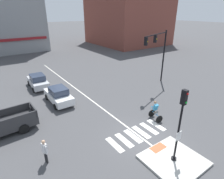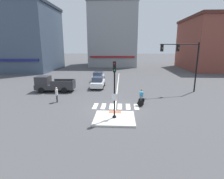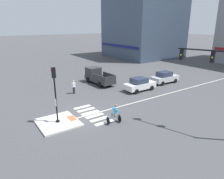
{
  "view_description": "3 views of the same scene",
  "coord_description": "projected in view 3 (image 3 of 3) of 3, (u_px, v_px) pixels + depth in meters",
  "views": [
    {
      "loc": [
        -8.14,
        -7.55,
        8.59
      ],
      "look_at": [
        0.99,
        5.46,
        1.76
      ],
      "focal_mm": 29.6,
      "sensor_mm": 36.0,
      "label": 1
    },
    {
      "loc": [
        0.56,
        -16.62,
        5.9
      ],
      "look_at": [
        -0.5,
        2.89,
        1.25
      ],
      "focal_mm": 28.81,
      "sensor_mm": 36.0,
      "label": 2
    },
    {
      "loc": [
        15.5,
        -7.67,
        8.0
      ],
      "look_at": [
        -0.06,
        3.0,
        1.99
      ],
      "focal_mm": 33.01,
      "sensor_mm": 36.0,
      "label": 3
    }
  ],
  "objects": [
    {
      "name": "ground_plane",
      "position": [
        85.0,
        116.0,
        18.74
      ],
      "size": [
        300.0,
        300.0,
        0.0
      ],
      "primitive_type": "plane",
      "color": "#474749"
    },
    {
      "name": "traffic_island",
      "position": [
        58.0,
        123.0,
        17.33
      ],
      "size": [
        3.39,
        3.22,
        0.15
      ],
      "primitive_type": "cube",
      "color": "beige",
      "rests_on": "ground"
    },
    {
      "name": "tactile_pad_front",
      "position": [
        72.0,
        118.0,
        17.99
      ],
      "size": [
        1.1,
        0.6,
        0.01
      ],
      "primitive_type": "cube",
      "color": "#DB5B38",
      "rests_on": "traffic_island"
    },
    {
      "name": "signal_pole",
      "position": [
        55.0,
        90.0,
        16.45
      ],
      "size": [
        0.44,
        0.38,
        4.66
      ],
      "color": "black",
      "rests_on": "traffic_island"
    },
    {
      "name": "crosswalk_stripe_a",
      "position": [
        82.0,
        107.0,
        20.78
      ],
      "size": [
        0.44,
        1.8,
        0.01
      ],
      "primitive_type": "cube",
      "color": "silver",
      "rests_on": "ground"
    },
    {
      "name": "crosswalk_stripe_b",
      "position": [
        86.0,
        110.0,
        20.12
      ],
      "size": [
        0.44,
        1.8,
        0.01
      ],
      "primitive_type": "cube",
      "color": "silver",
      "rests_on": "ground"
    },
    {
      "name": "crosswalk_stripe_c",
      "position": [
        90.0,
        113.0,
        19.47
      ],
      "size": [
        0.44,
        1.8,
        0.01
      ],
      "primitive_type": "cube",
      "color": "silver",
      "rests_on": "ground"
    },
    {
      "name": "crosswalk_stripe_d",
      "position": [
        95.0,
        116.0,
        18.81
      ],
      "size": [
        0.44,
        1.8,
        0.01
      ],
      "primitive_type": "cube",
      "color": "silver",
      "rests_on": "ground"
    },
    {
      "name": "crosswalk_stripe_e",
      "position": [
        99.0,
        119.0,
        18.15
      ],
      "size": [
        0.44,
        1.8,
        0.01
      ],
      "primitive_type": "cube",
      "color": "silver",
      "rests_on": "ground"
    },
    {
      "name": "crosswalk_stripe_f",
      "position": [
        104.0,
        123.0,
        17.5
      ],
      "size": [
        0.44,
        1.8,
        0.01
      ],
      "primitive_type": "cube",
      "color": "silver",
      "rests_on": "ground"
    },
    {
      "name": "lane_centre_line",
      "position": [
        161.0,
        95.0,
        24.16
      ],
      "size": [
        0.14,
        28.0,
        0.01
      ],
      "primitive_type": "cube",
      "color": "silver",
      "rests_on": "ground"
    },
    {
      "name": "building_corner_left",
      "position": [
        144.0,
        24.0,
        51.1
      ],
      "size": [
        15.99,
        15.69,
        16.03
      ],
      "color": "#3D4C60",
      "rests_on": "ground"
    },
    {
      "name": "car_white_westbound_far",
      "position": [
        140.0,
        84.0,
        25.73
      ],
      "size": [
        1.88,
        4.12,
        1.64
      ],
      "color": "white",
      "rests_on": "ground"
    },
    {
      "name": "car_silver_westbound_distant",
      "position": [
        165.0,
        77.0,
        29.06
      ],
      "size": [
        1.91,
        4.13,
        1.64
      ],
      "color": "silver",
      "rests_on": "ground"
    },
    {
      "name": "pickup_truck_charcoal_cross_left",
      "position": [
        98.0,
        76.0,
        28.92
      ],
      "size": [
        5.18,
        2.23,
        2.08
      ],
      "color": "#2D2D30",
      "rests_on": "ground"
    },
    {
      "name": "cyclist",
      "position": [
        115.0,
        113.0,
        17.19
      ],
      "size": [
        0.85,
        1.2,
        1.68
      ],
      "color": "black",
      "rests_on": "ground"
    },
    {
      "name": "pedestrian_at_curb_left",
      "position": [
        74.0,
        86.0,
        24.49
      ],
      "size": [
        0.28,
        0.54,
        1.67
      ],
      "color": "black",
      "rests_on": "ground"
    }
  ]
}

